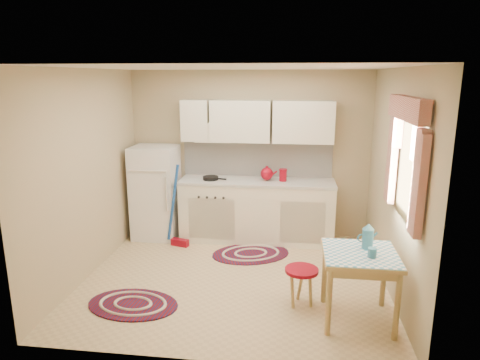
# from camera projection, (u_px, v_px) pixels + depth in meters

# --- Properties ---
(room_shell) EXTENTS (3.64, 3.60, 2.52)m
(room_shell) POSITION_uv_depth(u_px,v_px,m) (250.00, 146.00, 5.09)
(room_shell) COLOR #CCB282
(room_shell) RESTS_ON ground
(fridge) EXTENTS (0.65, 0.60, 1.40)m
(fridge) POSITION_uv_depth(u_px,v_px,m) (156.00, 192.00, 6.46)
(fridge) COLOR white
(fridge) RESTS_ON ground
(broom) EXTENTS (0.30, 0.19, 1.20)m
(broom) POSITION_uv_depth(u_px,v_px,m) (179.00, 206.00, 6.09)
(broom) COLOR #1B51AE
(broom) RESTS_ON ground
(base_cabinets) EXTENTS (2.25, 0.60, 0.88)m
(base_cabinets) POSITION_uv_depth(u_px,v_px,m) (257.00, 211.00, 6.38)
(base_cabinets) COLOR white
(base_cabinets) RESTS_ON ground
(countertop) EXTENTS (2.27, 0.62, 0.04)m
(countertop) POSITION_uv_depth(u_px,v_px,m) (257.00, 182.00, 6.28)
(countertop) COLOR beige
(countertop) RESTS_ON base_cabinets
(frying_pan) EXTENTS (0.29, 0.29, 0.05)m
(frying_pan) POSITION_uv_depth(u_px,v_px,m) (211.00, 178.00, 6.30)
(frying_pan) COLOR black
(frying_pan) RESTS_ON countertop
(red_kettle) EXTENTS (0.26, 0.25, 0.21)m
(red_kettle) POSITION_uv_depth(u_px,v_px,m) (267.00, 174.00, 6.23)
(red_kettle) COLOR maroon
(red_kettle) RESTS_ON countertop
(red_canister) EXTENTS (0.11, 0.11, 0.16)m
(red_canister) POSITION_uv_depth(u_px,v_px,m) (283.00, 176.00, 6.21)
(red_canister) COLOR maroon
(red_canister) RESTS_ON countertop
(table) EXTENTS (0.72, 0.72, 0.72)m
(table) POSITION_uv_depth(u_px,v_px,m) (358.00, 287.00, 4.27)
(table) COLOR tan
(table) RESTS_ON ground
(stool) EXTENTS (0.37, 0.37, 0.42)m
(stool) POSITION_uv_depth(u_px,v_px,m) (301.00, 287.00, 4.58)
(stool) COLOR maroon
(stool) RESTS_ON ground
(coffee_pot) EXTENTS (0.15, 0.13, 0.28)m
(coffee_pot) POSITION_uv_depth(u_px,v_px,m) (368.00, 236.00, 4.26)
(coffee_pot) COLOR teal
(coffee_pot) RESTS_ON table
(mug) EXTENTS (0.09, 0.09, 0.10)m
(mug) POSITION_uv_depth(u_px,v_px,m) (372.00, 253.00, 4.07)
(mug) COLOR teal
(mug) RESTS_ON table
(rug_center) EXTENTS (1.25, 1.02, 0.02)m
(rug_center) POSITION_uv_depth(u_px,v_px,m) (251.00, 254.00, 5.93)
(rug_center) COLOR #650B0B
(rug_center) RESTS_ON ground
(rug_left) EXTENTS (1.05, 0.75, 0.02)m
(rug_left) POSITION_uv_depth(u_px,v_px,m) (133.00, 304.00, 4.62)
(rug_left) COLOR #650B0B
(rug_left) RESTS_ON ground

